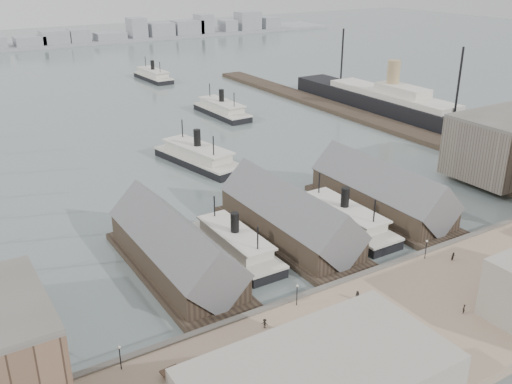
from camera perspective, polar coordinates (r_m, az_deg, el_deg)
ground at (r=109.85m, az=8.34°, el=-7.99°), size 900.00×900.00×0.00m
quay at (r=97.48m, az=16.04°, el=-12.34°), size 180.00×30.00×2.00m
seawall at (r=105.95m, az=10.18°, el=-8.63°), size 180.00×1.20×2.30m
east_wharf at (r=220.88m, az=9.14°, el=7.89°), size 10.00×180.00×1.60m
ferry_shed_west at (r=108.09m, az=-8.13°, el=-5.70°), size 14.00×42.00×12.60m
ferry_shed_center at (r=119.45m, az=3.32°, el=-2.65°), size 14.00×42.00×12.60m
ferry_shed_east at (r=134.93m, az=12.42°, el=-0.13°), size 14.00×42.00×12.60m
warehouse_east_back at (r=163.17m, az=23.82°, el=4.22°), size 28.00×20.00×15.00m
lamp_post_far_w at (r=83.66m, az=-13.48°, el=-15.40°), size 0.44×0.44×3.92m
lamp_post_near_w at (r=94.67m, az=4.13°, el=-9.85°), size 0.44×0.44×3.92m
lamp_post_near_e at (r=112.80m, az=16.67°, el=-5.18°), size 0.44×0.44×3.92m
far_shore at (r=413.19m, az=-23.74°, el=13.48°), size 500.00×40.00×15.72m
ferry_docked_west at (r=114.31m, az=-2.10°, el=-5.19°), size 7.97×26.57×9.49m
ferry_docked_east at (r=126.07m, az=8.77°, el=-2.62°), size 8.49×28.29×10.10m
ferry_open_near at (r=163.78m, az=-5.83°, el=3.58°), size 15.04×32.34×11.12m
ferry_open_mid at (r=216.18m, az=-3.44°, el=8.27°), size 9.83×29.72×10.51m
ferry_open_far at (r=285.27m, az=-10.24°, el=11.41°), size 9.89×28.65×10.09m
ocean_steamer at (r=223.39m, az=13.38°, el=8.67°), size 13.80×100.87×20.17m
horse_cart_left at (r=82.75m, az=-7.36°, el=-17.08°), size 4.67×1.71×1.51m
horse_cart_center at (r=95.92m, az=11.56°, el=-11.21°), size 4.77×1.52×1.45m
horse_cart_right at (r=110.96m, az=23.33°, el=-7.78°), size 4.78×2.85×1.51m
pedestrian_2 at (r=90.35m, az=0.88°, el=-13.01°), size 1.10×1.18×1.60m
pedestrian_3 at (r=83.88m, az=10.74°, el=-16.64°), size 1.08×0.78×1.70m
pedestrian_4 at (r=98.15m, az=10.10°, el=-10.17°), size 0.96×0.74×1.76m
pedestrian_5 at (r=99.32m, az=20.06°, el=-10.93°), size 0.73×0.66×1.65m
pedestrian_6 at (r=114.58m, az=19.14°, el=-6.11°), size 0.83×0.66×1.68m
pedestrian_10 at (r=93.51m, az=14.20°, el=-12.35°), size 0.89×1.15×1.82m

